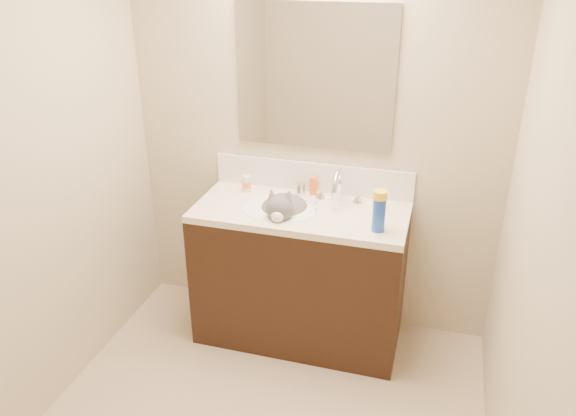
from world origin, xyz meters
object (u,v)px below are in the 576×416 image
Objects in this scene: amber_bottle at (313,186)px; faucet at (338,189)px; basin at (279,220)px; cat at (284,213)px; spray_can at (379,215)px; vanity_cabinet at (300,277)px; silver_jar at (300,189)px; pill_bottle at (247,184)px.

faucet is at bearing -26.85° from amber_bottle.
amber_bottle is (0.14, 0.25, 0.12)m from basin.
cat reaches higher than amber_bottle.
vanity_cabinet is at bearing 162.41° from spray_can.
silver_jar is at bearing 74.55° from cat.
cat is at bearing -170.18° from vanity_cabinet.
amber_bottle is (0.08, 0.01, 0.02)m from silver_jar.
faucet reaches higher than vanity_cabinet.
vanity_cabinet is 0.40m from basin.
faucet reaches higher than silver_jar.
faucet is (0.18, 0.14, 0.54)m from vanity_cabinet.
pill_bottle is (-0.26, 0.18, 0.12)m from basin.
pill_bottle is 0.88m from spray_can.
amber_bottle is 0.60× the size of spray_can.
pill_bottle is 0.40m from amber_bottle.
pill_bottle is at bearing 160.33° from spray_can.
spray_can reaches higher than vanity_cabinet.
cat reaches higher than silver_jar.
spray_can is (0.43, -0.36, 0.04)m from amber_bottle.
cat is at bearing -99.27° from silver_jar.
cat is at bearing -150.81° from faucet.
silver_jar is at bearing 145.71° from spray_can.
pill_bottle is at bearing -170.54° from amber_bottle.
amber_bottle is at bearing 9.46° from pill_bottle.
amber_bottle reaches higher than basin.
vanity_cabinet is at bearing -94.78° from amber_bottle.
pill_bottle is at bearing 142.87° from cat.
silver_jar is (-0.06, 0.20, 0.48)m from vanity_cabinet.
silver_jar is 0.36× the size of spray_can.
faucet is at bearing 37.29° from vanity_cabinet.
pill_bottle is at bearing 157.91° from vanity_cabinet.
cat is at bearing -30.96° from pill_bottle.
cat reaches higher than basin.
pill_bottle is (-0.56, 0.02, -0.04)m from faucet.
amber_bottle reaches higher than silver_jar.
spray_can is (0.27, -0.28, 0.01)m from faucet.
pill_bottle is at bearing 144.56° from basin.
basin is at bearing -119.06° from amber_bottle.
vanity_cabinet is 0.72m from spray_can.
faucet is 2.88× the size of pill_bottle.
cat is (0.03, 0.01, 0.04)m from basin.
spray_can is (0.83, -0.30, 0.04)m from pill_bottle.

